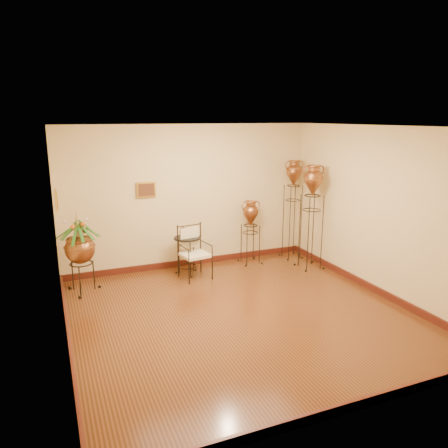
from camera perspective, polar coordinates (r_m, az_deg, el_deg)
name	(u,v)px	position (r m, az deg, el deg)	size (l,w,h in m)	color
ground	(241,314)	(6.80, 2.25, -11.70)	(5.00, 5.00, 0.00)	brown
room_shell	(242,203)	(6.26, 2.33, 2.78)	(5.02, 5.02, 2.81)	beige
amphora_tall	(293,208)	(9.24, 8.94, 2.04)	(0.42, 0.42, 2.09)	black
amphora_mid	(311,216)	(8.66, 11.35, 0.99)	(0.49, 0.49, 2.07)	black
amphora_short	(250,232)	(8.88, 3.47, -1.02)	(0.47, 0.47, 1.32)	black
planter_urn	(80,245)	(7.72, -18.34, -2.67)	(0.95, 0.95, 1.48)	black
armchair	(195,253)	(8.07, -3.81, -3.77)	(0.63, 0.60, 0.98)	black
side_table	(188,255)	(8.34, -4.79, -4.02)	(0.53, 0.53, 0.92)	black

